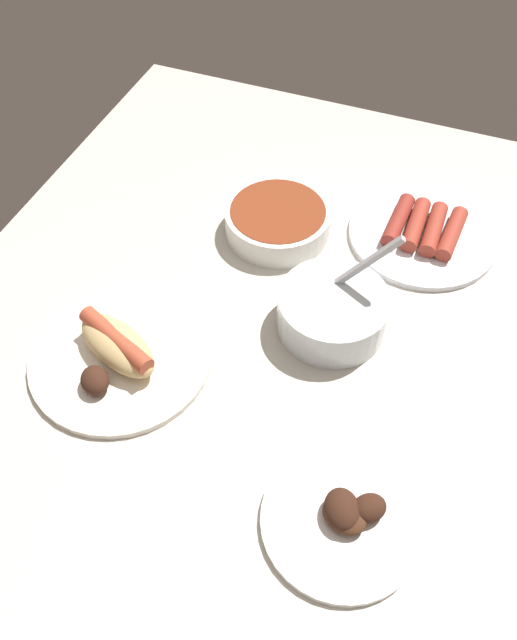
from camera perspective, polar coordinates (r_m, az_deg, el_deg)
ground_plane at (r=91.60cm, az=-0.93°, el=-2.36°), size 120.00×90.00×3.00cm
bowl_coleslaw at (r=90.00cm, az=6.54°, el=0.86°), size 15.39×15.39×15.53cm
plate_grilled_meat at (r=77.24cm, az=7.49°, el=-16.83°), size 18.51×18.51×4.08cm
bowl_chili at (r=103.28cm, az=1.69°, el=8.76°), size 16.59×16.59×4.53cm
plate_hotdog_assembled at (r=88.98cm, az=-12.19°, el=-2.83°), size 24.69×24.69×5.61cm
plate_sausages at (r=106.45cm, az=14.26°, el=7.47°), size 23.31×23.31×3.56cm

